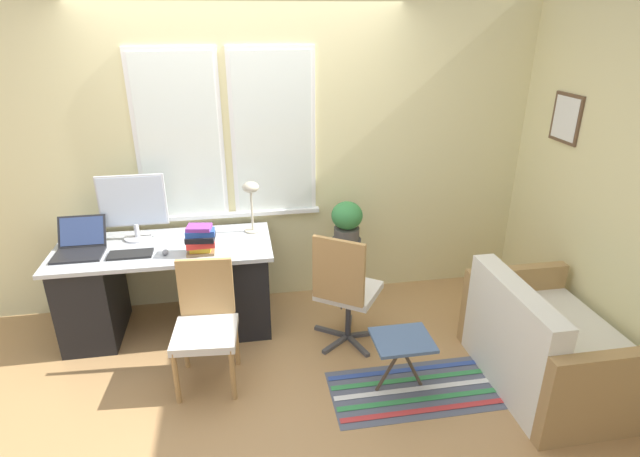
# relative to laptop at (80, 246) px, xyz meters

# --- Properties ---
(ground_plane) EXTENTS (14.00, 14.00, 0.00)m
(ground_plane) POSITION_rel_laptop_xyz_m (1.31, -0.34, -0.80)
(ground_plane) COLOR tan
(wall_back_with_window) EXTENTS (9.00, 0.12, 2.70)m
(wall_back_with_window) POSITION_rel_laptop_xyz_m (1.31, 0.45, 0.55)
(wall_back_with_window) COLOR beige
(wall_back_with_window) RESTS_ON ground_plane
(wall_right_with_picture) EXTENTS (0.08, 9.00, 2.70)m
(wall_right_with_picture) POSITION_rel_laptop_xyz_m (3.77, -0.34, 0.55)
(wall_right_with_picture) COLOR beige
(wall_right_with_picture) RESTS_ON ground_plane
(desk) EXTENTS (1.66, 0.71, 0.75)m
(desk) POSITION_rel_laptop_xyz_m (0.60, 0.02, -0.41)
(desk) COLOR #B2B7BC
(desk) RESTS_ON ground_plane
(laptop) EXTENTS (0.35, 0.37, 0.24)m
(laptop) POSITION_rel_laptop_xyz_m (0.00, 0.00, 0.00)
(laptop) COLOR black
(laptop) RESTS_ON desk
(monitor) EXTENTS (0.51, 0.21, 0.53)m
(monitor) POSITION_rel_laptop_xyz_m (0.38, 0.20, 0.23)
(monitor) COLOR silver
(monitor) RESTS_ON desk
(keyboard) EXTENTS (0.32, 0.15, 0.02)m
(keyboard) POSITION_rel_laptop_xyz_m (0.38, -0.12, -0.04)
(keyboard) COLOR black
(keyboard) RESTS_ON desk
(mouse) EXTENTS (0.04, 0.07, 0.04)m
(mouse) POSITION_rel_laptop_xyz_m (0.64, -0.14, -0.03)
(mouse) COLOR slate
(mouse) RESTS_ON desk
(desk_lamp) EXTENTS (0.13, 0.13, 0.43)m
(desk_lamp) POSITION_rel_laptop_xyz_m (1.30, 0.20, 0.28)
(desk_lamp) COLOR #BCB299
(desk_lamp) RESTS_ON desk
(book_stack) EXTENTS (0.22, 0.17, 0.22)m
(book_stack) POSITION_rel_laptop_xyz_m (0.90, -0.17, 0.06)
(book_stack) COLOR olive
(book_stack) RESTS_ON desk
(desk_chair_wooden) EXTENTS (0.46, 0.46, 0.87)m
(desk_chair_wooden) POSITION_rel_laptop_xyz_m (0.92, -0.66, -0.34)
(desk_chair_wooden) COLOR #B2844C
(desk_chair_wooden) RESTS_ON ground_plane
(office_chair_swivel) EXTENTS (0.59, 0.60, 0.96)m
(office_chair_swivel) POSITION_rel_laptop_xyz_m (1.96, -0.44, -0.31)
(office_chair_swivel) COLOR #47474C
(office_chair_swivel) RESTS_ON ground_plane
(couch_loveseat) EXTENTS (0.81, 1.17, 0.78)m
(couch_loveseat) POSITION_rel_laptop_xyz_m (3.24, -1.11, -0.52)
(couch_loveseat) COLOR white
(couch_loveseat) RESTS_ON ground_plane
(plant_stand) EXTENTS (0.25, 0.25, 0.64)m
(plant_stand) POSITION_rel_laptop_xyz_m (2.09, 0.14, -0.24)
(plant_stand) COLOR #333338
(plant_stand) RESTS_ON ground_plane
(potted_plant) EXTENTS (0.26, 0.26, 0.33)m
(potted_plant) POSITION_rel_laptop_xyz_m (2.09, 0.14, 0.02)
(potted_plant) COLOR #514C47
(potted_plant) RESTS_ON plant_stand
(floor_rug_striped) EXTENTS (1.33, 0.56, 0.01)m
(floor_rug_striped) POSITION_rel_laptop_xyz_m (2.40, -1.05, -0.80)
(floor_rug_striped) COLOR #565B6B
(floor_rug_striped) RESTS_ON ground_plane
(folding_stool) EXTENTS (0.39, 0.33, 0.42)m
(folding_stool) POSITION_rel_laptop_xyz_m (2.22, -1.01, -0.43)
(folding_stool) COLOR slate
(folding_stool) RESTS_ON ground_plane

